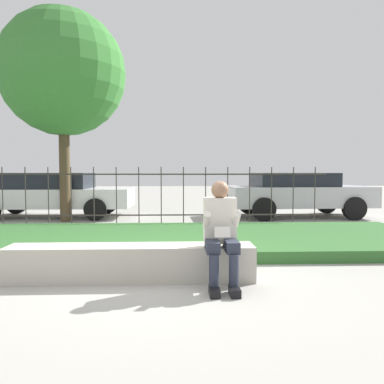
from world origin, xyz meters
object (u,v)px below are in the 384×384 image
car_parked_right (297,193)px  tree_behind_fence (63,74)px  car_parked_left (51,193)px  person_seated_reader (221,229)px  stone_bench (131,265)px

car_parked_right → tree_behind_fence: bearing=-175.9°
car_parked_left → person_seated_reader: bearing=-58.3°
car_parked_right → car_parked_left: bearing=175.2°
car_parked_right → car_parked_left: 7.30m
person_seated_reader → car_parked_right: 7.26m
stone_bench → tree_behind_fence: 7.14m
tree_behind_fence → car_parked_right: bearing=6.8°
stone_bench → car_parked_right: bearing=57.0°
person_seated_reader → tree_behind_fence: 7.55m
car_parked_right → person_seated_reader: bearing=-117.4°
car_parked_left → tree_behind_fence: 3.48m
person_seated_reader → car_parked_left: (-4.26, 6.87, 0.04)m
tree_behind_fence → car_parked_left: bearing=124.7°
car_parked_left → tree_behind_fence: (0.73, -1.05, 3.23)m
car_parked_right → tree_behind_fence: 7.35m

